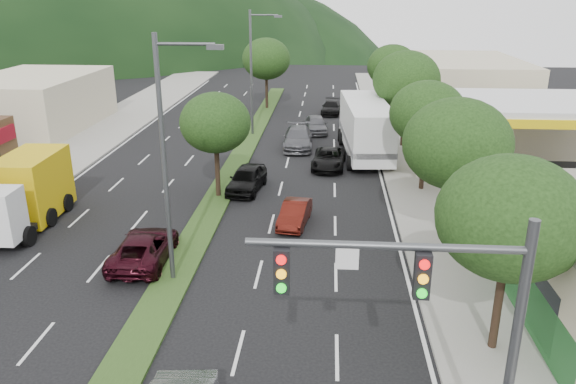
# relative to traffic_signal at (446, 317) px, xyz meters

# --- Properties ---
(sidewalk_right) EXTENTS (5.00, 90.00, 0.15)m
(sidewalk_right) POSITION_rel_traffic_signal_xyz_m (3.47, 26.54, -4.57)
(sidewalk_right) COLOR gray
(sidewalk_right) RESTS_ON ground
(sidewalk_left) EXTENTS (6.00, 90.00, 0.15)m
(sidewalk_left) POSITION_rel_traffic_signal_xyz_m (-22.03, 26.54, -4.57)
(sidewalk_left) COLOR gray
(sidewalk_left) RESTS_ON ground
(median) EXTENTS (1.60, 56.00, 0.12)m
(median) POSITION_rel_traffic_signal_xyz_m (-9.03, 29.54, -4.59)
(median) COLOR #233C15
(median) RESTS_ON ground
(traffic_signal) EXTENTS (6.12, 0.40, 7.00)m
(traffic_signal) POSITION_rel_traffic_signal_xyz_m (0.00, 0.00, 0.00)
(traffic_signal) COLOR #47494C
(traffic_signal) RESTS_ON ground
(gas_canopy) EXTENTS (12.20, 8.20, 5.25)m
(gas_canopy) POSITION_rel_traffic_signal_xyz_m (9.97, 23.54, 0.00)
(gas_canopy) COLOR silver
(gas_canopy) RESTS_ON ground
(bldg_left_far) EXTENTS (9.00, 14.00, 4.60)m
(bldg_left_far) POSITION_rel_traffic_signal_xyz_m (-28.03, 35.54, -2.35)
(bldg_left_far) COLOR beige
(bldg_left_far) RESTS_ON ground
(bldg_right_far) EXTENTS (10.00, 16.00, 5.20)m
(bldg_right_far) POSITION_rel_traffic_signal_xyz_m (10.47, 45.54, -2.05)
(bldg_right_far) COLOR beige
(bldg_right_far) RESTS_ON ground
(tree_r_a) EXTENTS (4.60, 4.60, 6.63)m
(tree_r_a) POSITION_rel_traffic_signal_xyz_m (2.97, 5.54, 0.17)
(tree_r_a) COLOR black
(tree_r_a) RESTS_ON sidewalk_right
(tree_r_b) EXTENTS (4.80, 4.80, 6.94)m
(tree_r_b) POSITION_rel_traffic_signal_xyz_m (2.97, 13.54, 0.39)
(tree_r_b) COLOR black
(tree_r_b) RESTS_ON sidewalk_right
(tree_r_c) EXTENTS (4.40, 4.40, 6.48)m
(tree_r_c) POSITION_rel_traffic_signal_xyz_m (2.97, 21.54, 0.10)
(tree_r_c) COLOR black
(tree_r_c) RESTS_ON sidewalk_right
(tree_r_d) EXTENTS (5.00, 5.00, 7.17)m
(tree_r_d) POSITION_rel_traffic_signal_xyz_m (2.97, 31.54, 0.54)
(tree_r_d) COLOR black
(tree_r_d) RESTS_ON sidewalk_right
(tree_r_e) EXTENTS (4.60, 4.60, 6.71)m
(tree_r_e) POSITION_rel_traffic_signal_xyz_m (2.97, 41.54, 0.25)
(tree_r_e) COLOR black
(tree_r_e) RESTS_ON sidewalk_right
(tree_med_near) EXTENTS (4.00, 4.00, 6.02)m
(tree_med_near) POSITION_rel_traffic_signal_xyz_m (-9.03, 19.54, -0.22)
(tree_med_near) COLOR black
(tree_med_near) RESTS_ON median
(tree_med_far) EXTENTS (4.80, 4.80, 6.94)m
(tree_med_far) POSITION_rel_traffic_signal_xyz_m (-9.03, 45.54, 0.36)
(tree_med_far) COLOR black
(tree_med_far) RESTS_ON median
(streetlight_near) EXTENTS (2.60, 0.25, 10.00)m
(streetlight_near) POSITION_rel_traffic_signal_xyz_m (-8.82, 9.54, 0.94)
(streetlight_near) COLOR #47494C
(streetlight_near) RESTS_ON ground
(streetlight_mid) EXTENTS (2.60, 0.25, 10.00)m
(streetlight_mid) POSITION_rel_traffic_signal_xyz_m (-8.82, 34.54, 0.94)
(streetlight_mid) COLOR #47494C
(streetlight_mid) RESTS_ON ground
(suv_maroon) EXTENTS (2.38, 4.95, 1.36)m
(suv_maroon) POSITION_rel_traffic_signal_xyz_m (-10.72, 11.08, -3.96)
(suv_maroon) COLOR black
(suv_maroon) RESTS_ON ground
(car_queue_a) EXTENTS (2.30, 4.60, 1.51)m
(car_queue_a) POSITION_rel_traffic_signal_xyz_m (-7.53, 20.80, -3.89)
(car_queue_a) COLOR black
(car_queue_a) RESTS_ON ground
(car_queue_b) EXTENTS (2.33, 5.37, 1.54)m
(car_queue_b) POSITION_rel_traffic_signal_xyz_m (-5.01, 30.80, -3.88)
(car_queue_b) COLOR #4F4F54
(car_queue_b) RESTS_ON ground
(car_queue_c) EXTENTS (1.72, 3.76, 1.19)m
(car_queue_c) POSITION_rel_traffic_signal_xyz_m (-4.32, 15.80, -4.05)
(car_queue_c) COLOR #44100B
(car_queue_c) RESTS_ON ground
(car_queue_d) EXTENTS (2.47, 4.73, 1.27)m
(car_queue_d) POSITION_rel_traffic_signal_xyz_m (-2.62, 25.80, -4.01)
(car_queue_d) COLOR black
(car_queue_d) RESTS_ON ground
(car_queue_e) EXTENTS (2.17, 4.36, 1.43)m
(car_queue_e) POSITION_rel_traffic_signal_xyz_m (-3.76, 35.80, -3.93)
(car_queue_e) COLOR #4E4F53
(car_queue_e) RESTS_ON ground
(car_queue_f) EXTENTS (2.11, 4.45, 1.25)m
(car_queue_f) POSITION_rel_traffic_signal_xyz_m (-2.47, 43.61, -4.02)
(car_queue_f) COLOR black
(car_queue_f) RESTS_ON ground
(box_truck) EXTENTS (2.97, 7.12, 3.46)m
(box_truck) POSITION_rel_traffic_signal_xyz_m (-18.03, 14.94, -3.01)
(box_truck) COLOR silver
(box_truck) RESTS_ON ground
(motorhome) EXTENTS (3.85, 10.40, 3.92)m
(motorhome) POSITION_rel_traffic_signal_xyz_m (-0.03, 29.10, -2.56)
(motorhome) COLOR white
(motorhome) RESTS_ON ground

